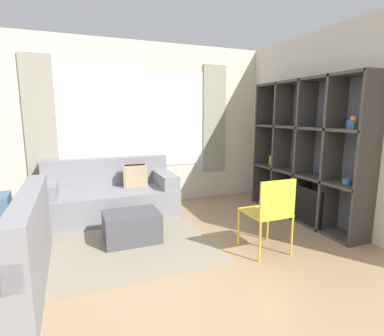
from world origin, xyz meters
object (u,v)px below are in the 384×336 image
object	(u,v)px
couch_main	(111,196)
folding_chair	(270,209)
shelving_unit	(307,153)
ottoman	(132,227)

from	to	relation	value
couch_main	folding_chair	distance (m)	2.44
shelving_unit	couch_main	world-z (taller)	shelving_unit
shelving_unit	ottoman	bearing A→B (deg)	177.15
ottoman	folding_chair	world-z (taller)	folding_chair
shelving_unit	ottoman	world-z (taller)	shelving_unit
couch_main	ottoman	distance (m)	1.06
ottoman	folding_chair	bearing A→B (deg)	-33.39
couch_main	ottoman	world-z (taller)	couch_main
folding_chair	shelving_unit	bearing A→B (deg)	-146.86
couch_main	ottoman	bearing A→B (deg)	-83.98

